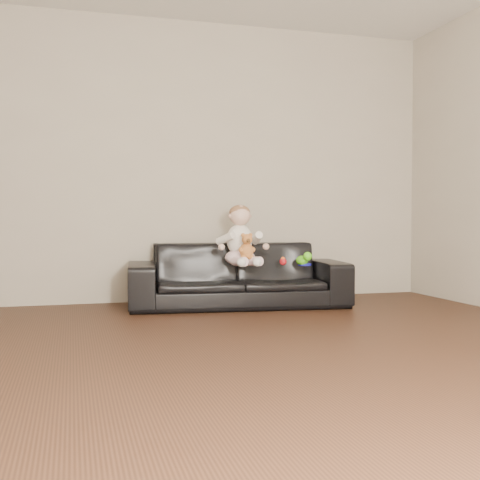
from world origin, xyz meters
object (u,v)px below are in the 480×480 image
object	(u,v)px
baby	(240,239)
toy_rattle	(283,262)
teddy_bear	(247,247)
toy_green	(302,260)
toy_blue_disc	(305,264)
sofa	(238,275)

from	to	relation	value
baby	toy_rattle	xyz separation A→B (m)	(0.37, -0.05, -0.20)
teddy_bear	toy_green	size ratio (longest dim) A/B	1.74
baby	toy_rattle	distance (m)	0.42
toy_rattle	toy_blue_disc	distance (m)	0.19
teddy_bear	toy_blue_disc	world-z (taller)	teddy_bear
toy_green	toy_blue_disc	distance (m)	0.04
teddy_bear	sofa	bearing A→B (deg)	77.74
toy_rattle	toy_blue_disc	bearing A→B (deg)	-18.05
sofa	toy_blue_disc	world-z (taller)	sofa
toy_green	toy_rattle	distance (m)	0.16
baby	teddy_bear	distance (m)	0.17
sofa	baby	bearing A→B (deg)	-86.00
sofa	teddy_bear	xyz separation A→B (m)	(0.01, -0.26, 0.26)
toy_green	sofa	bearing A→B (deg)	156.68
baby	toy_blue_disc	size ratio (longest dim) A/B	4.56
teddy_bear	toy_rattle	distance (m)	0.40
teddy_bear	baby	bearing A→B (deg)	79.97
sofa	toy_green	distance (m)	0.58
baby	toy_blue_disc	xyz separation A→B (m)	(0.55, -0.11, -0.22)
sofa	toy_blue_disc	bearing A→B (deg)	-15.71
sofa	toy_rattle	size ratio (longest dim) A/B	30.13
sofa	toy_rattle	world-z (taller)	sofa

